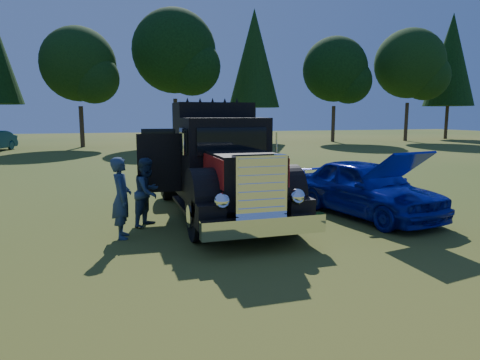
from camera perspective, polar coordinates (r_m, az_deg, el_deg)
name	(u,v)px	position (r m, az deg, el deg)	size (l,w,h in m)	color
ground	(200,236)	(9.62, -5.31, -7.47)	(120.00, 120.00, 0.00)	#2C4D16
treeline	(96,50)	(36.82, -18.71, 16.04)	(72.10, 24.04, 13.84)	#2D2116
diamond_t_truck	(221,168)	(11.24, -2.60, 1.56)	(3.38, 7.16, 3.00)	black
hotrod_coupe	(366,188)	(11.81, 16.51, -0.99)	(2.57, 4.68, 1.89)	#0A079B
spectator_near	(122,198)	(9.62, -15.51, -2.31)	(0.65, 0.42, 1.78)	#1E2346
spectator_far	(148,192)	(10.56, -12.22, -1.57)	(0.80, 0.63, 1.66)	#1D2C45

